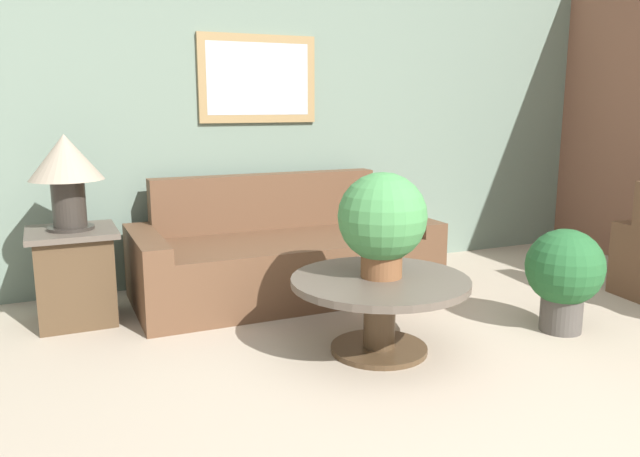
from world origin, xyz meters
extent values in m
cube|color=slate|center=(0.00, 3.14, 1.30)|extent=(7.40, 0.06, 2.60)
cube|color=#997A4C|center=(-0.38, 3.10, 1.53)|extent=(0.92, 0.03, 0.65)
cube|color=#B2BCC6|center=(-0.38, 3.09, 1.53)|extent=(0.80, 0.01, 0.53)
cube|color=brown|center=(-0.40, 2.52, 0.21)|extent=(1.73, 0.94, 0.42)
cube|color=brown|center=(-0.40, 2.91, 0.63)|extent=(1.73, 0.16, 0.41)
cube|color=brown|center=(-1.35, 2.52, 0.26)|extent=(0.18, 0.94, 0.52)
cube|color=brown|center=(0.56, 2.52, 0.26)|extent=(0.18, 0.94, 0.52)
cylinder|color=#4C3823|center=(-0.29, 1.34, 0.01)|extent=(0.54, 0.54, 0.03)
cylinder|color=#4C3823|center=(-0.29, 1.34, 0.21)|extent=(0.18, 0.18, 0.35)
cylinder|color=brown|center=(-0.29, 1.34, 0.40)|extent=(0.98, 0.98, 0.04)
cube|color=#4C3823|center=(-1.79, 2.55, 0.28)|extent=(0.45, 0.45, 0.56)
cube|color=brown|center=(-1.79, 2.55, 0.58)|extent=(0.53, 0.53, 0.03)
cylinder|color=#2D2823|center=(-1.79, 2.55, 0.60)|extent=(0.28, 0.28, 0.02)
cylinder|color=#2D2823|center=(-1.79, 2.55, 0.76)|extent=(0.20, 0.20, 0.29)
cone|color=gray|center=(-1.79, 2.55, 1.04)|extent=(0.44, 0.44, 0.28)
cylinder|color=brown|center=(-0.28, 1.36, 0.50)|extent=(0.23, 0.23, 0.15)
sphere|color=#428447|center=(-0.28, 1.36, 0.76)|extent=(0.48, 0.48, 0.48)
cylinder|color=#4C4742|center=(0.87, 1.18, 0.11)|extent=(0.25, 0.25, 0.23)
sphere|color=#235B2D|center=(0.87, 1.18, 0.40)|extent=(0.46, 0.46, 0.46)
camera|label=1|loc=(-1.92, -1.51, 1.35)|focal=35.00mm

